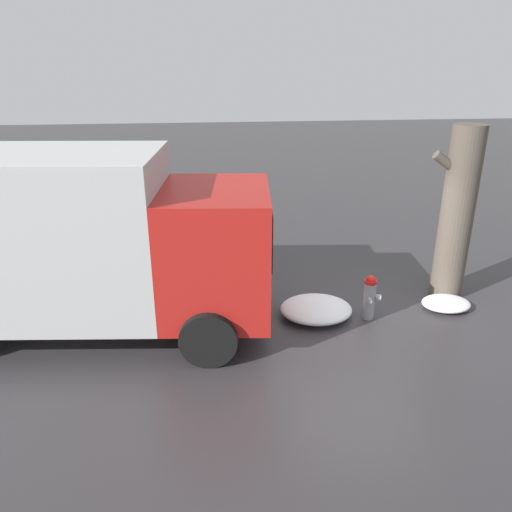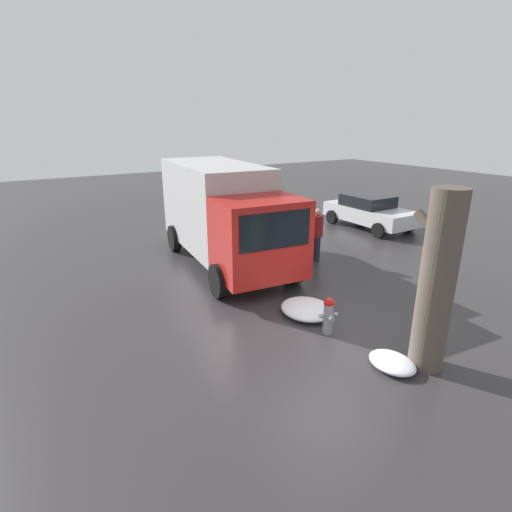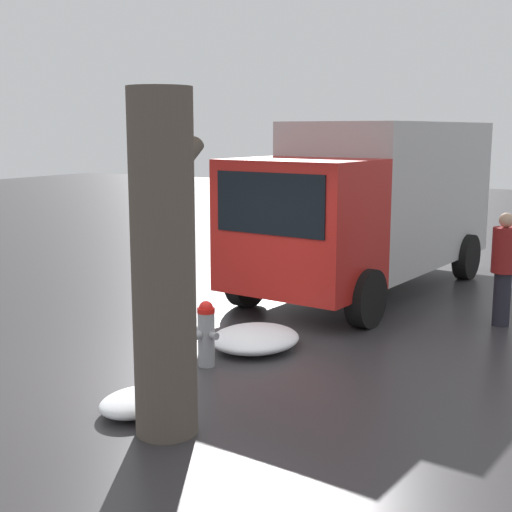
{
  "view_description": "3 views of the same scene",
  "coord_description": "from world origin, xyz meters",
  "px_view_note": "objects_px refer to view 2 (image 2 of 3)",
  "views": [
    {
      "loc": [
        2.95,
        7.8,
        4.45
      ],
      "look_at": [
        2.03,
        -0.26,
        1.21
      ],
      "focal_mm": 35.0,
      "sensor_mm": 36.0,
      "label": 1
    },
    {
      "loc": [
        -5.73,
        5.31,
        4.38
      ],
      "look_at": [
        2.17,
        0.49,
        1.23
      ],
      "focal_mm": 28.0,
      "sensor_mm": 36.0,
      "label": 2
    },
    {
      "loc": [
        -7.19,
        -4.88,
        2.96
      ],
      "look_at": [
        2.0,
        0.43,
        1.07
      ],
      "focal_mm": 50.0,
      "sensor_mm": 36.0,
      "label": 3
    }
  ],
  "objects_px": {
    "tree_trunk": "(437,282)",
    "delivery_truck": "(223,212)",
    "pedestrian": "(317,233)",
    "parked_car": "(369,211)",
    "fire_hydrant": "(328,315)"
  },
  "relations": [
    {
      "from": "fire_hydrant",
      "to": "parked_car",
      "type": "distance_m",
      "value": 9.69
    },
    {
      "from": "tree_trunk",
      "to": "parked_car",
      "type": "bearing_deg",
      "value": -40.66
    },
    {
      "from": "parked_car",
      "to": "fire_hydrant",
      "type": "bearing_deg",
      "value": 38.77
    },
    {
      "from": "fire_hydrant",
      "to": "pedestrian",
      "type": "bearing_deg",
      "value": 160.93
    },
    {
      "from": "delivery_truck",
      "to": "parked_car",
      "type": "bearing_deg",
      "value": -168.37
    },
    {
      "from": "fire_hydrant",
      "to": "pedestrian",
      "type": "distance_m",
      "value": 4.81
    },
    {
      "from": "tree_trunk",
      "to": "parked_car",
      "type": "distance_m",
      "value": 10.46
    },
    {
      "from": "tree_trunk",
      "to": "delivery_truck",
      "type": "distance_m",
      "value": 7.14
    },
    {
      "from": "tree_trunk",
      "to": "parked_car",
      "type": "relative_size",
      "value": 0.84
    },
    {
      "from": "fire_hydrant",
      "to": "tree_trunk",
      "type": "bearing_deg",
      "value": 40.24
    },
    {
      "from": "delivery_truck",
      "to": "parked_car",
      "type": "xyz_separation_m",
      "value": [
        0.78,
        -7.36,
        -0.97
      ]
    },
    {
      "from": "delivery_truck",
      "to": "parked_car",
      "type": "height_order",
      "value": "delivery_truck"
    },
    {
      "from": "tree_trunk",
      "to": "delivery_truck",
      "type": "bearing_deg",
      "value": 4.61
    },
    {
      "from": "pedestrian",
      "to": "parked_car",
      "type": "bearing_deg",
      "value": 26.19
    },
    {
      "from": "tree_trunk",
      "to": "pedestrian",
      "type": "bearing_deg",
      "value": -19.89
    }
  ]
}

